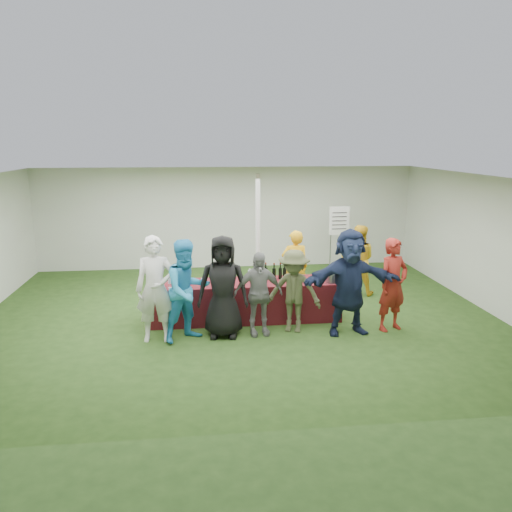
{
  "coord_description": "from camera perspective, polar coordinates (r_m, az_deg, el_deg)",
  "views": [
    {
      "loc": [
        -0.72,
        -9.25,
        3.38
      ],
      "look_at": [
        0.31,
        -0.16,
        1.25
      ],
      "focal_mm": 35.0,
      "sensor_mm": 36.0,
      "label": 1
    }
  ],
  "objects": [
    {
      "name": "water_bottle",
      "position": [
        9.56,
        -0.73,
        -2.22
      ],
      "size": [
        0.07,
        0.07,
        0.23
      ],
      "color": "silver",
      "rests_on": "serving_table"
    },
    {
      "name": "ground",
      "position": [
        9.88,
        -1.89,
        -6.92
      ],
      "size": [
        60.0,
        60.0,
        0.0
      ],
      "primitive_type": "plane",
      "color": "#284719",
      "rests_on": "ground"
    },
    {
      "name": "wine_glasses",
      "position": [
        9.2,
        -3.84,
        -2.81
      ],
      "size": [
        2.78,
        0.11,
        0.16
      ],
      "color": "silver",
      "rests_on": "serving_table"
    },
    {
      "name": "staff_pourer",
      "position": [
        10.5,
        4.45,
        -1.25
      ],
      "size": [
        0.58,
        0.38,
        1.57
      ],
      "primitive_type": "imported",
      "rotation": [
        0.0,
        0.0,
        3.15
      ],
      "color": "#F0AB14",
      "rests_on": "ground"
    },
    {
      "name": "customer_3",
      "position": [
        8.77,
        0.25,
        -4.34
      ],
      "size": [
        0.92,
        0.48,
        1.5
      ],
      "primitive_type": "imported",
      "rotation": [
        0.0,
        0.0,
        0.13
      ],
      "color": "slate",
      "rests_on": "ground"
    },
    {
      "name": "dump_bucket",
      "position": [
        9.55,
        8.68,
        -2.48
      ],
      "size": [
        0.23,
        0.23,
        0.18
      ],
      "primitive_type": "cylinder",
      "color": "slate",
      "rests_on": "serving_table"
    },
    {
      "name": "customer_2",
      "position": [
        8.68,
        -3.81,
        -3.53
      ],
      "size": [
        0.93,
        0.66,
        1.8
      ],
      "primitive_type": "imported",
      "rotation": [
        0.0,
        0.0,
        -0.1
      ],
      "color": "black",
      "rests_on": "ground"
    },
    {
      "name": "customer_0",
      "position": [
        8.63,
        -11.41,
        -3.74
      ],
      "size": [
        0.68,
        0.46,
        1.83
      ],
      "primitive_type": "imported",
      "rotation": [
        0.0,
        0.0,
        -0.03
      ],
      "color": "silver",
      "rests_on": "ground"
    },
    {
      "name": "staff_back",
      "position": [
        11.31,
        11.57,
        -0.44
      ],
      "size": [
        0.91,
        0.8,
        1.57
      ],
      "primitive_type": "imported",
      "rotation": [
        0.0,
        0.0,
        2.83
      ],
      "color": "gold",
      "rests_on": "ground"
    },
    {
      "name": "wine_list_sign",
      "position": [
        12.47,
        9.47,
        3.39
      ],
      "size": [
        0.5,
        0.03,
        1.8
      ],
      "color": "slate",
      "rests_on": "ground"
    },
    {
      "name": "customer_4",
      "position": [
        8.94,
        4.33,
        -4.03
      ],
      "size": [
        1.11,
        0.86,
        1.51
      ],
      "primitive_type": "imported",
      "rotation": [
        0.0,
        0.0,
        -0.35
      ],
      "color": "#43482B",
      "rests_on": "ground"
    },
    {
      "name": "bar_towel",
      "position": [
        9.79,
        7.68,
        -2.5
      ],
      "size": [
        0.25,
        0.18,
        0.03
      ],
      "primitive_type": "cube",
      "color": "white",
      "rests_on": "serving_table"
    },
    {
      "name": "customer_5",
      "position": [
        8.92,
        10.63,
        -2.95
      ],
      "size": [
        1.79,
        0.68,
        1.89
      ],
      "primitive_type": "imported",
      "rotation": [
        0.0,
        0.0,
        0.07
      ],
      "color": "#17213E",
      "rests_on": "ground"
    },
    {
      "name": "tent",
      "position": [
        10.72,
        0.21,
        2.18
      ],
      "size": [
        10.0,
        10.0,
        10.0
      ],
      "color": "white",
      "rests_on": "ground"
    },
    {
      "name": "wine_bottles",
      "position": [
        9.67,
        2.41,
        -1.94
      ],
      "size": [
        0.71,
        0.13,
        0.32
      ],
      "color": "black",
      "rests_on": "serving_table"
    },
    {
      "name": "customer_1",
      "position": [
        8.59,
        -7.85,
        -3.91
      ],
      "size": [
        1.08,
        1.02,
        1.77
      ],
      "primitive_type": "imported",
      "rotation": [
        0.0,
        0.0,
        0.56
      ],
      "color": "#2A94D0",
      "rests_on": "ground"
    },
    {
      "name": "customer_6",
      "position": [
        9.3,
        15.37,
        -3.18
      ],
      "size": [
        0.73,
        0.61,
        1.7
      ],
      "primitive_type": "imported",
      "rotation": [
        0.0,
        0.0,
        0.38
      ],
      "color": "maroon",
      "rests_on": "ground"
    },
    {
      "name": "serving_table",
      "position": [
        9.61,
        -1.19,
        -5.12
      ],
      "size": [
        3.6,
        0.8,
        0.75
      ],
      "primitive_type": "cube",
      "color": "maroon",
      "rests_on": "ground"
    }
  ]
}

